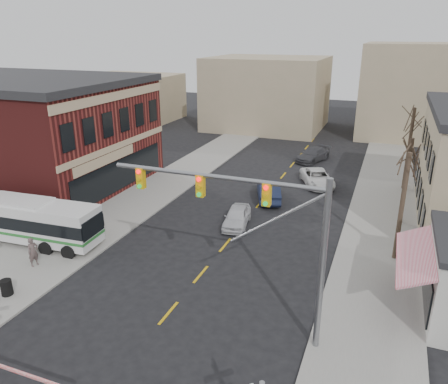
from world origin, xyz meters
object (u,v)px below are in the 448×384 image
Objects in this scene: car_a at (237,217)px; pedestrian_far at (51,225)px; traffic_signal_mast at (261,222)px; car_d at (313,155)px; trash_bin at (6,287)px; pedestrian_near at (33,252)px; car_b at (269,191)px; car_c at (317,178)px; transit_bus at (20,219)px.

car_a is 12.89m from pedestrian_far.
car_a is 2.45× the size of pedestrian_far.
traffic_signal_mast is 2.00× the size of car_d.
pedestrian_near is at bearing 107.30° from trash_bin.
car_c is at bearing -140.89° from car_b.
trash_bin is (4.23, -5.43, -1.10)m from transit_bus.
car_b reaches higher than car_c.
car_c is at bearing 61.58° from car_a.
car_d is at bearing 74.70° from car_a.
traffic_signal_mast is 11.42× the size of trash_bin.
pedestrian_far is (-2.78, 6.58, 0.41)m from trash_bin.
car_b is (9.14, 18.90, 0.26)m from trash_bin.
car_a is 0.84× the size of car_d.
pedestrian_near reaches higher than pedestrian_far.
pedestrian_near reaches higher than car_c.
pedestrian_far is at bearing 112.88° from trash_bin.
car_a is 19.13m from car_d.
car_b reaches higher than car_d.
pedestrian_far reaches higher than car_c.
trash_bin is 27.05m from car_c.
trash_bin is 3.15m from pedestrian_near.
car_d reaches higher than car_c.
car_a is at bearing 57.16° from trash_bin.
car_d is 2.92× the size of pedestrian_far.
trash_bin is 0.51× the size of pedestrian_far.
car_b is (13.36, 13.46, -0.84)m from transit_bus.
pedestrian_far is (-11.17, -6.42, 0.26)m from car_a.
pedestrian_far reaches higher than car_d.
trash_bin is 33.69m from car_d.
car_c is at bearing -16.13° from pedestrian_near.
car_b is 18.83m from pedestrian_near.
trash_bin is 7.15m from pedestrian_far.
transit_bus is 2.21× the size of car_c.
transit_bus reaches higher than car_a.
car_d is (10.48, 32.02, 0.16)m from trash_bin.
car_d reaches higher than trash_bin.
traffic_signal_mast is 30.65m from car_d.
car_c is 24.92m from pedestrian_near.
car_d is 31.20m from pedestrian_near.
traffic_signal_mast is at bearing -111.15° from car_c.
car_a is at bearing -3.82° from pedestrian_far.
trash_bin is at bearing -86.82° from car_d.
transit_bus is 24.95m from car_c.
traffic_signal_mast is at bearing -63.26° from car_d.
car_d is (14.71, 26.59, -0.93)m from transit_bus.
car_c reaches higher than car_a.
pedestrian_near is (3.30, -2.45, -0.63)m from transit_bus.
trash_bin is at bearing -171.85° from traffic_signal_mast.
transit_bus is 2.75× the size of car_a.
car_a is 11.76m from car_c.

